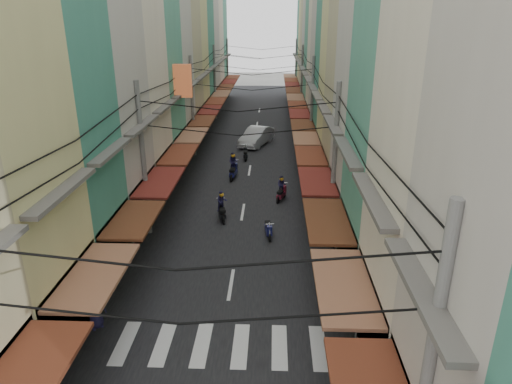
% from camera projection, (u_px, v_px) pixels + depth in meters
% --- Properties ---
extents(ground, '(160.00, 160.00, 0.00)m').
position_uv_depth(ground, '(235.00, 262.00, 22.00)').
color(ground, slate).
rests_on(ground, ground).
extents(road, '(10.00, 80.00, 0.02)m').
position_uv_depth(road, '(253.00, 149.00, 40.64)').
color(road, black).
rests_on(road, ground).
extents(sidewalk_left, '(3.00, 80.00, 0.06)m').
position_uv_depth(sidewalk_left, '(181.00, 148.00, 40.87)').
color(sidewalk_left, gray).
rests_on(sidewalk_left, ground).
extents(sidewalk_right, '(3.00, 80.00, 0.06)m').
position_uv_depth(sidewalk_right, '(326.00, 150.00, 40.41)').
color(sidewalk_right, gray).
rests_on(sidewalk_right, ground).
extents(crosswalk, '(7.55, 2.40, 0.01)m').
position_uv_depth(crosswalk, '(221.00, 345.00, 16.40)').
color(crosswalk, silver).
rests_on(crosswalk, ground).
extents(building_row_left, '(7.80, 67.67, 23.70)m').
position_uv_depth(building_row_left, '(145.00, 35.00, 34.21)').
color(building_row_left, beige).
rests_on(building_row_left, ground).
extents(building_row_right, '(7.80, 68.98, 22.59)m').
position_uv_depth(building_row_right, '(358.00, 41.00, 33.67)').
color(building_row_right, '#3D866F').
rests_on(building_row_right, ground).
extents(utility_poles, '(10.20, 66.13, 8.20)m').
position_uv_depth(utility_poles, '(250.00, 81.00, 33.63)').
color(utility_poles, slate).
rests_on(utility_poles, ground).
extents(white_car, '(6.12, 4.04, 2.01)m').
position_uv_depth(white_car, '(256.00, 145.00, 42.08)').
color(white_car, silver).
rests_on(white_car, ground).
extents(bicycle, '(1.69, 1.20, 1.09)m').
position_uv_depth(bicycle, '(372.00, 247.00, 23.41)').
color(bicycle, black).
rests_on(bicycle, ground).
extents(moving_scooters, '(3.97, 15.81, 1.95)m').
position_uv_depth(moving_scooters, '(245.00, 186.00, 30.40)').
color(moving_scooters, black).
rests_on(moving_scooters, ground).
extents(parked_scooters, '(12.72, 14.35, 1.02)m').
position_uv_depth(parked_scooters, '(338.00, 299.00, 18.28)').
color(parked_scooters, black).
rests_on(parked_scooters, ground).
extents(pedestrians, '(11.96, 17.80, 2.17)m').
position_uv_depth(pedestrians, '(153.00, 222.00, 23.81)').
color(pedestrians, '#29212C').
rests_on(pedestrians, ground).
extents(market_umbrella, '(2.12, 2.12, 2.24)m').
position_uv_depth(market_umbrella, '(408.00, 261.00, 18.16)').
color(market_umbrella, '#B2B2B7').
rests_on(market_umbrella, ground).
extents(traffic_sign, '(0.10, 0.65, 2.95)m').
position_uv_depth(traffic_sign, '(359.00, 296.00, 15.55)').
color(traffic_sign, slate).
rests_on(traffic_sign, ground).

